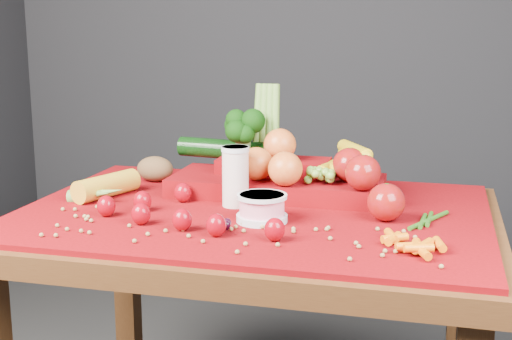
% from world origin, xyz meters
% --- Properties ---
extents(table, '(1.10, 0.80, 0.75)m').
position_xyz_m(table, '(0.00, 0.00, 0.66)').
color(table, '#3A1E0D').
rests_on(table, ground).
extents(red_cloth, '(1.05, 0.75, 0.01)m').
position_xyz_m(red_cloth, '(0.00, 0.00, 0.76)').
color(red_cloth, '#780409').
rests_on(red_cloth, table).
extents(milk_glass, '(0.07, 0.07, 0.14)m').
position_xyz_m(milk_glass, '(-0.05, 0.02, 0.84)').
color(milk_glass, beige).
rests_on(milk_glass, red_cloth).
extents(yogurt_bowl, '(0.11, 0.11, 0.06)m').
position_xyz_m(yogurt_bowl, '(0.04, -0.09, 0.79)').
color(yogurt_bowl, silver).
rests_on(yogurt_bowl, red_cloth).
extents(strawberry_scatter, '(0.44, 0.28, 0.05)m').
position_xyz_m(strawberry_scatter, '(-0.13, -0.15, 0.79)').
color(strawberry_scatter, maroon).
rests_on(strawberry_scatter, red_cloth).
extents(dark_grape_cluster, '(0.06, 0.05, 0.03)m').
position_xyz_m(dark_grape_cluster, '(-0.03, -0.18, 0.78)').
color(dark_grape_cluster, black).
rests_on(dark_grape_cluster, red_cloth).
extents(soybean_scatter, '(0.84, 0.24, 0.01)m').
position_xyz_m(soybean_scatter, '(0.00, -0.20, 0.77)').
color(soybean_scatter, olive).
rests_on(soybean_scatter, red_cloth).
extents(corn_ear, '(0.23, 0.26, 0.06)m').
position_xyz_m(corn_ear, '(-0.38, -0.01, 0.78)').
color(corn_ear, gold).
rests_on(corn_ear, red_cloth).
extents(potato, '(0.10, 0.07, 0.07)m').
position_xyz_m(potato, '(-0.33, 0.21, 0.80)').
color(potato, brown).
rests_on(potato, red_cloth).
extents(baby_carrot_pile, '(0.18, 0.17, 0.03)m').
position_xyz_m(baby_carrot_pile, '(0.37, -0.20, 0.78)').
color(baby_carrot_pile, orange).
rests_on(baby_carrot_pile, red_cloth).
extents(green_bean_pile, '(0.14, 0.12, 0.01)m').
position_xyz_m(green_bean_pile, '(0.40, -0.01, 0.77)').
color(green_bean_pile, '#265714').
rests_on(green_bean_pile, red_cloth).
extents(produce_mound, '(0.61, 0.37, 0.27)m').
position_xyz_m(produce_mound, '(0.05, 0.15, 0.82)').
color(produce_mound, '#780409').
rests_on(produce_mound, red_cloth).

